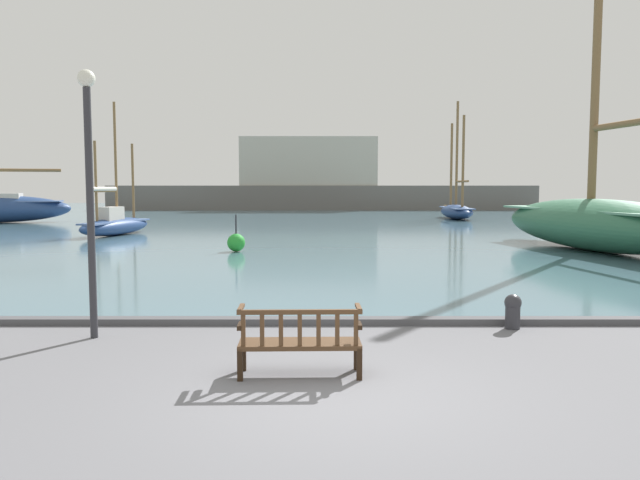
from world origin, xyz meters
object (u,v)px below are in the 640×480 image
object	(u,v)px
park_bench	(301,341)
sailboat_centre_channel	(116,223)
sailboat_outer_starboard	(597,221)
channel_buoy	(237,242)
lamp_post	(91,178)
mooring_bollard	(514,310)
sailboat_mid_port	(458,209)

from	to	relation	value
park_bench	sailboat_centre_channel	xyz separation A→B (m)	(-9.86, 22.72, 0.21)
sailboat_centre_channel	sailboat_outer_starboard	bearing A→B (deg)	-19.64
sailboat_outer_starboard	sailboat_centre_channel	xyz separation A→B (m)	(-20.49, 7.31, -0.52)
channel_buoy	lamp_post	bearing A→B (deg)	-92.75
lamp_post	channel_buoy	bearing A→B (deg)	87.25
sailboat_outer_starboard	mooring_bollard	world-z (taller)	sailboat_outer_starboard
park_bench	sailboat_mid_port	size ratio (longest dim) A/B	0.19
sailboat_mid_port	lamp_post	xyz separation A→B (m)	(-13.87, -36.23, 1.80)
sailboat_centre_channel	mooring_bollard	world-z (taller)	sailboat_centre_channel
mooring_bollard	park_bench	bearing A→B (deg)	-143.06
sailboat_centre_channel	lamp_post	bearing A→B (deg)	-72.75
sailboat_centre_channel	mooring_bollard	bearing A→B (deg)	-55.96
park_bench	sailboat_mid_port	distance (m)	39.70
sailboat_outer_starboard	mooring_bollard	distance (m)	14.50
sailboat_outer_starboard	channel_buoy	size ratio (longest dim) A/B	10.36
lamp_post	channel_buoy	world-z (taller)	lamp_post
park_bench	channel_buoy	distance (m)	15.19
sailboat_mid_port	mooring_bollard	size ratio (longest dim) A/B	14.20
sailboat_centre_channel	mooring_bollard	size ratio (longest dim) A/B	10.72
sailboat_mid_port	channel_buoy	bearing A→B (deg)	-119.53
sailboat_outer_starboard	sailboat_centre_channel	distance (m)	21.76
sailboat_outer_starboard	channel_buoy	bearing A→B (deg)	-177.95
sailboat_centre_channel	channel_buoy	distance (m)	10.49
sailboat_outer_starboard	sailboat_mid_port	xyz separation A→B (m)	(-0.21, 22.91, -0.37)
lamp_post	park_bench	bearing A→B (deg)	-31.04
sailboat_centre_channel	lamp_post	distance (m)	21.70
sailboat_centre_channel	mooring_bollard	xyz separation A→B (m)	(13.50, -19.98, -0.34)
mooring_bollard	channel_buoy	xyz separation A→B (m)	(-6.47, 12.19, 0.08)
sailboat_outer_starboard	sailboat_mid_port	size ratio (longest dim) A/B	1.63
sailboat_outer_starboard	mooring_bollard	size ratio (longest dim) A/B	23.21
channel_buoy	sailboat_mid_port	bearing A→B (deg)	60.47
park_bench	channel_buoy	xyz separation A→B (m)	(-2.84, 14.92, -0.05)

